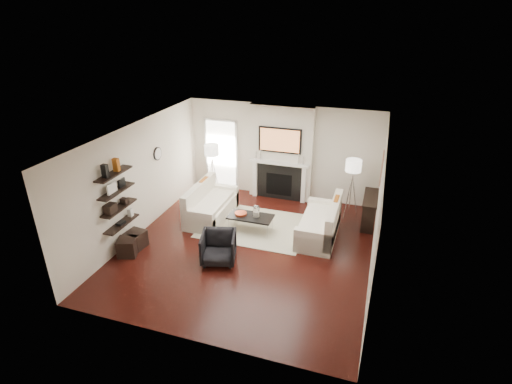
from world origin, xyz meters
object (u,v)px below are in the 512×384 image
(loveseat_right_base, at_px, (319,229))
(lamp_right_shade, at_px, (354,166))
(armchair, at_px, (218,246))
(coffee_table, at_px, (250,217))
(ottoman_near, at_px, (136,239))
(lamp_left_shade, at_px, (212,150))
(loveseat_left_base, at_px, (212,210))

(loveseat_right_base, relative_size, lamp_right_shade, 4.50)
(loveseat_right_base, bearing_deg, armchair, -137.82)
(coffee_table, height_order, ottoman_near, coffee_table)
(lamp_left_shade, distance_m, ottoman_near, 3.36)
(lamp_left_shade, bearing_deg, armchair, -64.58)
(coffee_table, height_order, armchair, armchair)
(loveseat_left_base, relative_size, loveseat_right_base, 1.00)
(lamp_left_shade, relative_size, ottoman_near, 1.00)
(armchair, height_order, lamp_left_shade, lamp_left_shade)
(lamp_left_shade, relative_size, lamp_right_shade, 1.00)
(loveseat_left_base, distance_m, loveseat_right_base, 2.84)
(loveseat_left_base, distance_m, lamp_right_shade, 3.83)
(loveseat_left_base, height_order, coffee_table, same)
(lamp_right_shade, bearing_deg, armchair, -129.79)
(armchair, bearing_deg, coffee_table, 64.75)
(armchair, relative_size, lamp_left_shade, 1.86)
(loveseat_left_base, bearing_deg, coffee_table, -16.12)
(loveseat_left_base, relative_size, lamp_right_shade, 4.50)
(coffee_table, bearing_deg, ottoman_near, -146.57)
(loveseat_right_base, bearing_deg, loveseat_left_base, 178.45)
(lamp_right_shade, xyz_separation_m, ottoman_near, (-4.52, -3.04, -1.25))
(coffee_table, distance_m, ottoman_near, 2.74)
(lamp_left_shade, distance_m, lamp_right_shade, 3.90)
(loveseat_right_base, height_order, armchair, armchair)
(loveseat_right_base, distance_m, ottoman_near, 4.32)
(loveseat_left_base, bearing_deg, armchair, -62.08)
(coffee_table, bearing_deg, loveseat_right_base, 9.22)
(loveseat_left_base, bearing_deg, lamp_right_shade, 19.08)
(armchair, relative_size, lamp_right_shade, 1.86)
(lamp_left_shade, height_order, lamp_right_shade, same)
(loveseat_left_base, xyz_separation_m, armchair, (0.95, -1.79, 0.16))
(ottoman_near, bearing_deg, loveseat_left_base, 59.47)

